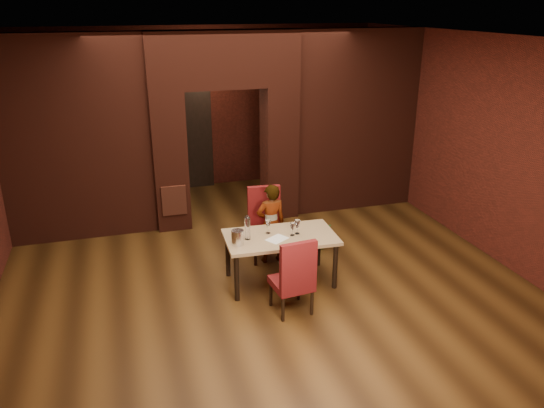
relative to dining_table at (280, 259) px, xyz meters
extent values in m
plane|color=#482C12|center=(-0.21, 0.43, -0.35)|extent=(8.00, 8.00, 0.00)
cube|color=silver|center=(-0.21, 0.43, 2.85)|extent=(7.00, 8.00, 0.04)
cube|color=maroon|center=(-0.21, 4.43, 1.25)|extent=(7.00, 0.04, 3.20)
cube|color=maroon|center=(-0.21, -3.57, 1.25)|extent=(7.00, 0.04, 3.20)
cube|color=maroon|center=(3.29, 0.43, 1.25)|extent=(0.04, 8.00, 3.20)
cube|color=maroon|center=(-1.16, 2.43, 0.80)|extent=(0.55, 0.55, 2.30)
cube|color=maroon|center=(0.74, 2.43, 0.80)|extent=(0.55, 0.55, 2.30)
cube|color=maroon|center=(-0.21, 2.43, 2.40)|extent=(2.45, 0.55, 0.90)
cube|color=maroon|center=(-2.58, 2.43, 1.25)|extent=(2.28, 0.35, 3.20)
cube|color=maroon|center=(2.15, 2.43, 1.25)|extent=(2.28, 0.35, 3.20)
cube|color=#AB4C31|center=(-1.16, 2.13, 0.20)|extent=(0.40, 0.03, 0.50)
cube|color=black|center=(-0.61, 4.37, 0.70)|extent=(0.90, 0.08, 2.10)
cube|color=black|center=(-0.61, 4.33, 0.70)|extent=(1.02, 0.04, 2.22)
cube|color=tan|center=(0.00, 0.00, 0.00)|extent=(1.51, 0.90, 0.69)
cube|color=maroon|center=(0.02, 0.75, 0.19)|extent=(0.53, 0.53, 1.07)
cube|color=maroon|center=(-0.09, -0.73, 0.16)|extent=(0.50, 0.50, 1.01)
imported|color=white|center=(0.06, 0.64, 0.25)|extent=(0.45, 0.31, 1.19)
cube|color=white|center=(-0.08, -0.09, 0.35)|extent=(0.34, 0.32, 0.00)
cylinder|color=silver|center=(-0.61, -0.11, 0.44)|extent=(0.16, 0.16, 0.20)
cylinder|color=silver|center=(-0.45, 0.02, 0.51)|extent=(0.08, 0.08, 0.33)
imported|color=#316127|center=(0.92, 0.86, -0.16)|extent=(0.44, 0.44, 0.37)
camera|label=1|loc=(-1.95, -6.14, 3.26)|focal=35.00mm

